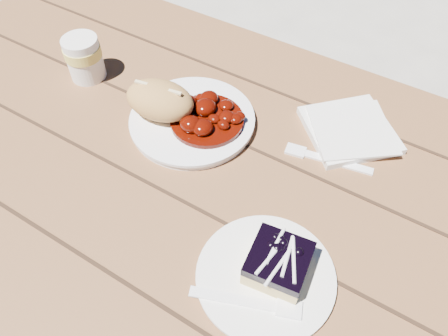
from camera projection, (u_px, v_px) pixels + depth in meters
The scene contains 10 objects.
picnic_table at pixel (329, 281), 0.80m from camera, with size 2.00×1.55×0.75m.
main_plate at pixel (192, 121), 0.82m from camera, with size 0.23×0.23×0.02m, color white.
goulash_stew at pixel (207, 114), 0.79m from camera, with size 0.14×0.14×0.04m, color #470A02, non-canonical shape.
bread_roll at pixel (160, 100), 0.79m from camera, with size 0.13×0.09×0.07m, color #B88746.
dessert_plate at pixel (266, 277), 0.62m from camera, with size 0.19×0.19×0.01m, color white.
blueberry_cake at pixel (278, 263), 0.61m from camera, with size 0.09×0.09×0.05m.
fork_dessert at pixel (234, 299), 0.60m from camera, with size 0.03×0.16×0.01m, color white, non-canonical shape.
napkin_stack at pixel (349, 130), 0.81m from camera, with size 0.15×0.15×0.01m, color white.
fork_table at pixel (337, 162), 0.76m from camera, with size 0.03×0.16×0.01m, color white, non-canonical shape.
second_cup at pixel (84, 58), 0.88m from camera, with size 0.07×0.07×0.09m, color white.
Camera 1 is at (0.01, -0.39, 1.34)m, focal length 35.00 mm.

